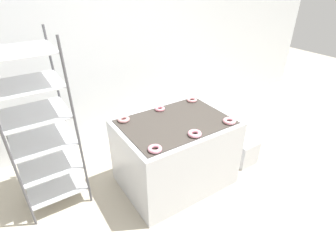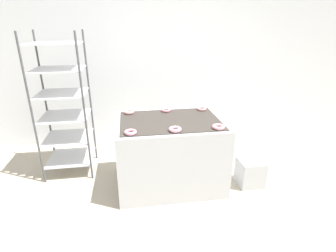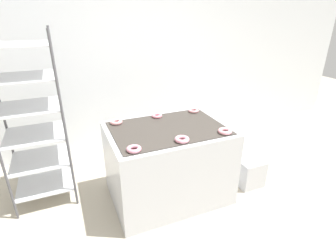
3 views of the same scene
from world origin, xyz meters
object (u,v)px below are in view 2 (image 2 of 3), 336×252
Objects in this scene: baking_rack_cart at (64,105)px; donut_far_left at (129,112)px; fryer_machine at (170,152)px; donut_near_right at (218,127)px; glaze_bin at (250,172)px; donut_far_right at (202,109)px; donut_far_center at (166,110)px; donut_near_center at (175,129)px; donut_near_left at (131,132)px.

baking_rack_cart is 13.80× the size of donut_far_left.
donut_near_right is at bearing -35.39° from fryer_machine.
glaze_bin is 0.99m from donut_far_right.
donut_far_right is (0.92, -0.00, -0.00)m from donut_far_left.
donut_near_right is 0.81m from donut_far_center.
baking_rack_cart reaches higher than donut_near_center.
donut_far_right is at bearing 134.86° from glaze_bin.
donut_far_center is (-0.00, 0.65, -0.00)m from donut_near_center.
baking_rack_cart is 0.83m from donut_far_left.
donut_far_left is (-0.46, 0.65, -0.00)m from donut_near_center.
donut_far_center is at bearing 90.41° from fryer_machine.
donut_far_left is 0.46m from donut_far_center.
donut_near_right is at bearing -54.47° from donut_far_center.
baking_rack_cart is at bearing 146.52° from donut_near_center.
donut_far_right is (-0.51, 0.51, 0.68)m from glaze_bin.
glaze_bin is 2.52× the size of donut_near_left.
donut_near_right is at bearing -0.22° from donut_near_center.
donut_near_right is 1.05× the size of donut_far_left.
donut_far_left is at bearing 160.29° from glaze_bin.
donut_near_center is 0.79m from donut_far_right.
glaze_bin is at bearing -19.71° from donut_far_left.
donut_far_right is (-0.00, 0.64, -0.00)m from donut_near_right.
donut_far_right is at bearing 34.18° from fryer_machine.
donut_near_center reaches higher than donut_far_left.
donut_far_right is (0.46, -0.01, -0.00)m from donut_far_center.
donut_near_left reaches higher than fryer_machine.
donut_near_left is 1.10× the size of donut_far_center.
donut_far_left is at bearing 145.08° from donut_near_right.
glaze_bin is (2.23, -0.70, -0.75)m from baking_rack_cart.
donut_near_left is at bearing -179.45° from donut_near_center.
fryer_machine is at bearing 89.84° from donut_near_center.
fryer_machine is at bearing 168.60° from glaze_bin.
donut_near_right is at bearing -89.63° from donut_far_right.
glaze_bin is at bearing -28.18° from donut_far_center.
donut_far_left is at bearing 179.76° from donut_far_right.
baking_rack_cart is (-1.26, 0.51, 0.50)m from fryer_machine.
donut_near_left is (-1.42, -0.14, 0.68)m from glaze_bin.
donut_far_right is at bearing -6.40° from baking_rack_cart.
donut_far_center is (0.45, 0.66, -0.00)m from donut_near_left.
baking_rack_cart is 13.18× the size of donut_near_center.
fryer_machine is 9.02× the size of donut_near_center.
donut_far_center is at bearing 0.92° from donut_far_left.
fryer_machine is at bearing -34.44° from donut_far_left.
glaze_bin is 0.86m from donut_near_right.
baking_rack_cart is 1.52m from donut_near_center.
donut_far_left reaches higher than fryer_machine.
donut_near_left is 0.95× the size of donut_near_right.
donut_near_left is 1.12m from donut_far_right.
fryer_machine reaches higher than glaze_bin.
donut_far_center is (-0.47, 0.66, -0.00)m from donut_near_right.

